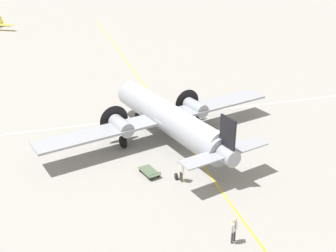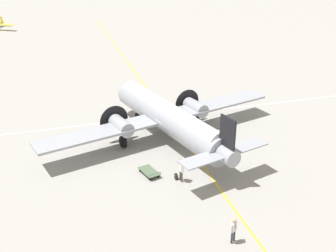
{
  "view_description": "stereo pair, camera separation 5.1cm",
  "coord_description": "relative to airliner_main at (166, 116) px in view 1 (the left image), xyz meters",
  "views": [
    {
      "loc": [
        -33.3,
        9.8,
        17.63
      ],
      "look_at": [
        0.0,
        0.0,
        1.56
      ],
      "focal_mm": 45.0,
      "sensor_mm": 36.0,
      "label": 1
    },
    {
      "loc": [
        -33.32,
        9.75,
        17.63
      ],
      "look_at": [
        0.0,
        0.0,
        1.56
      ],
      "focal_mm": 45.0,
      "sensor_mm": 36.0,
      "label": 2
    }
  ],
  "objects": [
    {
      "name": "suitcase_near_door",
      "position": [
        -6.83,
        1.13,
        -2.2
      ],
      "size": [
        0.38,
        0.19,
        0.48
      ],
      "color": "#232328",
      "rests_on": "ground_plane"
    },
    {
      "name": "apron_line_northsouth",
      "position": [
        5.42,
        -0.1,
        -2.42
      ],
      "size": [
        0.16,
        120.0,
        0.01
      ],
      "color": "silver",
      "rests_on": "ground_plane"
    },
    {
      "name": "passenger_boarding",
      "position": [
        -7.2,
        0.84,
        -1.26
      ],
      "size": [
        0.62,
        0.35,
        1.86
      ],
      "rotation": [
        0.0,
        0.0,
        0.15
      ],
      "color": "#473D2D",
      "rests_on": "ground_plane"
    },
    {
      "name": "baggage_cart",
      "position": [
        -5.57,
        2.98,
        -2.15
      ],
      "size": [
        2.16,
        1.54,
        0.56
      ],
      "rotation": [
        0.0,
        0.0,
        0.28
      ],
      "color": "#4C6047",
      "rests_on": "ground_plane"
    },
    {
      "name": "apron_line_eastwest",
      "position": [
        -0.37,
        -1.63,
        -2.42
      ],
      "size": [
        120.0,
        0.16,
        0.01
      ],
      "color": "gold",
      "rests_on": "ground_plane"
    },
    {
      "name": "crew_foreground",
      "position": [
        -14.86,
        -0.07,
        -1.32
      ],
      "size": [
        0.38,
        0.55,
        1.81
      ],
      "rotation": [
        0.0,
        0.0,
        2.1
      ],
      "color": "#2D2D33",
      "rests_on": "ground_plane"
    },
    {
      "name": "airliner_main",
      "position": [
        0.0,
        0.0,
        0.0
      ],
      "size": [
        18.05,
        23.48,
        5.48
      ],
      "rotation": [
        0.0,
        0.0,
        0.27
      ],
      "color": "#9399A3",
      "rests_on": "ground_plane"
    },
    {
      "name": "ground_plane",
      "position": [
        -0.37,
        -0.1,
        -2.43
      ],
      "size": [
        300.0,
        300.0,
        0.0
      ],
      "primitive_type": "plane",
      "color": "gray"
    }
  ]
}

